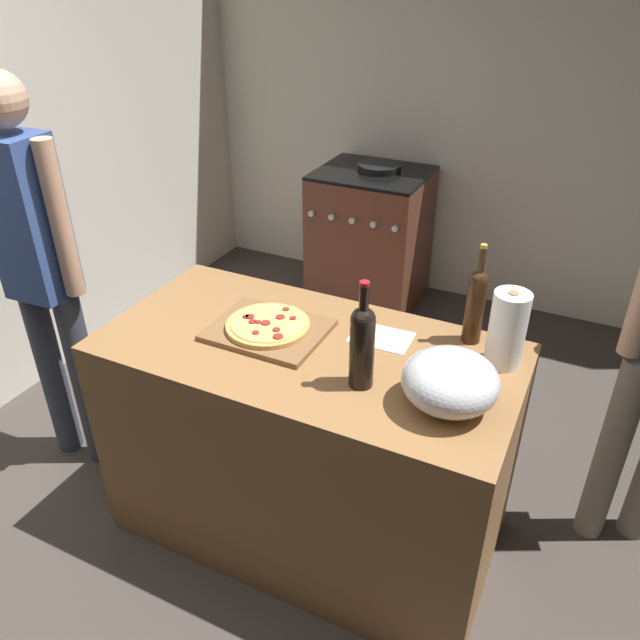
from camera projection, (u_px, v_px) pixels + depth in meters
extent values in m
cube|color=#3F3833|center=(374.00, 416.00, 3.20)|extent=(4.16, 3.55, 0.02)
cube|color=silver|center=(479.00, 97.00, 3.70)|extent=(4.16, 0.10, 2.60)
cube|color=silver|center=(57.00, 119.00, 3.22)|extent=(0.10, 3.55, 2.60)
cube|color=olive|center=(308.00, 443.00, 2.36)|extent=(1.45, 0.73, 0.88)
cube|color=brown|center=(268.00, 330.00, 2.20)|extent=(0.40, 0.32, 0.02)
cylinder|color=tan|center=(268.00, 325.00, 2.19)|extent=(0.30, 0.30, 0.02)
cylinder|color=#EAC660|center=(268.00, 323.00, 2.19)|extent=(0.26, 0.26, 0.00)
cylinder|color=maroon|center=(286.00, 309.00, 2.26)|extent=(0.02, 0.02, 0.01)
cylinder|color=maroon|center=(258.00, 322.00, 2.19)|extent=(0.02, 0.02, 0.01)
cylinder|color=maroon|center=(280.00, 317.00, 2.21)|extent=(0.03, 0.03, 0.01)
cylinder|color=maroon|center=(266.00, 323.00, 2.18)|extent=(0.03, 0.03, 0.01)
cylinder|color=maroon|center=(250.00, 317.00, 2.22)|extent=(0.03, 0.03, 0.01)
cylinder|color=maroon|center=(276.00, 330.00, 2.14)|extent=(0.03, 0.03, 0.01)
cylinder|color=maroon|center=(256.00, 333.00, 2.12)|extent=(0.02, 0.02, 0.01)
cylinder|color=maroon|center=(253.00, 322.00, 2.19)|extent=(0.03, 0.03, 0.01)
cylinder|color=maroon|center=(293.00, 318.00, 2.21)|extent=(0.02, 0.02, 0.01)
cylinder|color=maroon|center=(278.00, 337.00, 2.10)|extent=(0.04, 0.04, 0.01)
cylinder|color=maroon|center=(246.00, 317.00, 2.22)|extent=(0.02, 0.02, 0.01)
cylinder|color=#B2B2B7|center=(447.00, 404.00, 1.85)|extent=(0.12, 0.12, 0.01)
ellipsoid|color=silver|center=(450.00, 381.00, 1.81)|extent=(0.29, 0.29, 0.17)
cylinder|color=white|center=(507.00, 329.00, 1.98)|extent=(0.12, 0.12, 0.26)
cylinder|color=#997551|center=(507.00, 329.00, 1.98)|extent=(0.03, 0.03, 0.26)
cylinder|color=#331E0F|center=(474.00, 311.00, 2.10)|extent=(0.06, 0.06, 0.24)
sphere|color=#331E0F|center=(479.00, 280.00, 2.04)|extent=(0.06, 0.06, 0.06)
cylinder|color=#331E0F|center=(482.00, 261.00, 2.01)|extent=(0.02, 0.02, 0.10)
cylinder|color=gold|center=(484.00, 246.00, 1.98)|extent=(0.02, 0.02, 0.01)
cylinder|color=black|center=(362.00, 353.00, 1.89)|extent=(0.08, 0.08, 0.24)
sphere|color=black|center=(363.00, 320.00, 1.83)|extent=(0.08, 0.08, 0.08)
cylinder|color=black|center=(364.00, 299.00, 1.79)|extent=(0.03, 0.03, 0.09)
cylinder|color=maroon|center=(365.00, 284.00, 1.76)|extent=(0.03, 0.03, 0.01)
cube|color=white|center=(381.00, 337.00, 2.18)|extent=(0.22, 0.16, 0.00)
cube|color=brown|center=(370.00, 240.00, 4.03)|extent=(0.67, 0.59, 0.87)
cube|color=black|center=(373.00, 173.00, 3.80)|extent=(0.67, 0.59, 0.02)
cylinder|color=silver|center=(311.00, 213.00, 3.77)|extent=(0.04, 0.02, 0.04)
cylinder|color=silver|center=(331.00, 217.00, 3.72)|extent=(0.04, 0.02, 0.04)
cylinder|color=silver|center=(352.00, 221.00, 3.67)|extent=(0.04, 0.02, 0.04)
cylinder|color=silver|center=(373.00, 225.00, 3.62)|extent=(0.04, 0.02, 0.04)
cylinder|color=silver|center=(395.00, 228.00, 3.56)|extent=(0.04, 0.02, 0.04)
cylinder|color=black|center=(380.00, 167.00, 3.80)|extent=(0.27, 0.27, 0.04)
cylinder|color=#383D4C|center=(52.00, 373.00, 2.78)|extent=(0.11, 0.11, 0.85)
cylinder|color=#383D4C|center=(85.00, 382.00, 2.72)|extent=(0.11, 0.11, 0.85)
cube|color=#334C8C|center=(28.00, 219.00, 2.37)|extent=(0.24, 0.21, 0.64)
cylinder|color=tan|center=(60.00, 221.00, 2.31)|extent=(0.08, 0.08, 0.61)
cylinder|color=slate|center=(611.00, 452.00, 2.35)|extent=(0.11, 0.11, 0.84)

